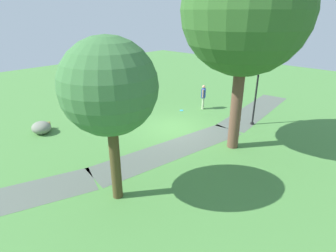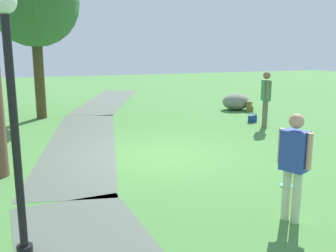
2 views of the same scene
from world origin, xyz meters
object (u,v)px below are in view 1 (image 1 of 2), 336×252
object	(u,v)px
woman_with_handbag	(99,104)
backpack_by_boulder	(48,126)
handbag_on_grass	(88,122)
large_shade_tree	(246,11)
lawn_boulder	(41,128)
lamp_post	(256,91)
young_tree_near_path	(109,88)
spare_backpack_on_lawn	(147,99)
man_near_boulder	(203,95)
frisbee_on_grass	(182,110)

from	to	relation	value
woman_with_handbag	backpack_by_boulder	world-z (taller)	woman_with_handbag
handbag_on_grass	large_shade_tree	bearing A→B (deg)	112.39
lawn_boulder	handbag_on_grass	size ratio (longest dim) A/B	3.34
large_shade_tree	lawn_boulder	distance (m)	11.57
large_shade_tree	lamp_post	size ratio (longest dim) A/B	2.74
young_tree_near_path	spare_backpack_on_lawn	xyz separation A→B (m)	(-8.32, -7.38, -3.75)
man_near_boulder	frisbee_on_grass	size ratio (longest dim) A/B	6.62
large_shade_tree	woman_with_handbag	world-z (taller)	large_shade_tree
lawn_boulder	woman_with_handbag	xyz separation A→B (m)	(-3.25, 0.72, 0.70)
lawn_boulder	backpack_by_boulder	distance (m)	0.60
lamp_post	handbag_on_grass	distance (m)	9.72
young_tree_near_path	lamp_post	size ratio (longest dim) A/B	1.72
lawn_boulder	spare_backpack_on_lawn	world-z (taller)	lawn_boulder
large_shade_tree	frisbee_on_grass	size ratio (longest dim) A/B	35.64
young_tree_near_path	frisbee_on_grass	world-z (taller)	young_tree_near_path
backpack_by_boulder	young_tree_near_path	bearing A→B (deg)	82.02
lawn_boulder	frisbee_on_grass	bearing A→B (deg)	158.32
lamp_post	young_tree_near_path	bearing A→B (deg)	-1.84
large_shade_tree	frisbee_on_grass	xyz separation A→B (m)	(-2.32, -5.19, -6.08)
large_shade_tree	frisbee_on_grass	bearing A→B (deg)	-114.07
large_shade_tree	backpack_by_boulder	bearing A→B (deg)	-59.53
large_shade_tree	man_near_boulder	xyz separation A→B (m)	(-3.56, -4.38, -5.15)
lawn_boulder	spare_backpack_on_lawn	xyz separation A→B (m)	(-7.72, 0.01, -0.13)
young_tree_near_path	backpack_by_boulder	size ratio (longest dim) A/B	13.71
man_near_boulder	frisbee_on_grass	bearing A→B (deg)	-33.24
young_tree_near_path	frisbee_on_grass	size ratio (longest dim) A/B	22.30
backpack_by_boulder	lamp_post	bearing A→B (deg)	136.23
handbag_on_grass	spare_backpack_on_lawn	size ratio (longest dim) A/B	0.87
man_near_boulder	handbag_on_grass	size ratio (longest dim) A/B	4.69
large_shade_tree	backpack_by_boulder	distance (m)	11.66
large_shade_tree	frisbee_on_grass	world-z (taller)	large_shade_tree
large_shade_tree	woman_with_handbag	size ratio (longest dim) A/B	5.00
large_shade_tree	man_near_boulder	bearing A→B (deg)	-129.12
woman_with_handbag	handbag_on_grass	world-z (taller)	woman_with_handbag
large_shade_tree	handbag_on_grass	distance (m)	10.21
lamp_post	spare_backpack_on_lawn	world-z (taller)	lamp_post
lamp_post	backpack_by_boulder	world-z (taller)	lamp_post
lamp_post	woman_with_handbag	size ratio (longest dim) A/B	1.82
man_near_boulder	backpack_by_boulder	distance (m)	9.69
woman_with_handbag	frisbee_on_grass	bearing A→B (deg)	152.52
lamp_post	lawn_boulder	world-z (taller)	lamp_post
lawn_boulder	woman_with_handbag	world-z (taller)	woman_with_handbag
lawn_boulder	woman_with_handbag	bearing A→B (deg)	167.46
spare_backpack_on_lawn	frisbee_on_grass	world-z (taller)	spare_backpack_on_lawn
lamp_post	spare_backpack_on_lawn	bearing A→B (deg)	-81.51
large_shade_tree	backpack_by_boulder	world-z (taller)	large_shade_tree
lamp_post	backpack_by_boulder	size ratio (longest dim) A/B	7.99
backpack_by_boulder	frisbee_on_grass	xyz separation A→B (m)	(-7.42, 3.47, -0.18)
handbag_on_grass	backpack_by_boulder	world-z (taller)	backpack_by_boulder
lawn_boulder	backpack_by_boulder	xyz separation A→B (m)	(-0.49, -0.33, -0.13)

